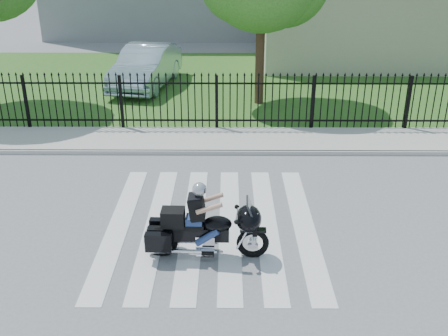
{
  "coord_description": "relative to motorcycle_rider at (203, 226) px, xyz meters",
  "views": [
    {
      "loc": [
        0.35,
        -9.82,
        5.75
      ],
      "look_at": [
        0.27,
        0.82,
        1.0
      ],
      "focal_mm": 42.0,
      "sensor_mm": 36.0,
      "label": 1
    }
  ],
  "objects": [
    {
      "name": "iron_fence",
      "position": [
        0.13,
        7.15,
        0.24
      ],
      "size": [
        26.0,
        0.04,
        1.8
      ],
      "color": "black",
      "rests_on": "ground"
    },
    {
      "name": "parked_car",
      "position": [
        -2.86,
        12.42,
        0.19
      ],
      "size": [
        2.54,
        5.25,
        1.66
      ],
      "primitive_type": "imported",
      "rotation": [
        0.0,
        0.0,
        -0.16
      ],
      "color": "#A5C0CF",
      "rests_on": "grass_strip"
    },
    {
      "name": "building_low",
      "position": [
        7.13,
        17.15,
        1.09
      ],
      "size": [
        10.0,
        6.0,
        3.5
      ],
      "primitive_type": "cube",
      "color": "#BAB39B",
      "rests_on": "ground"
    },
    {
      "name": "grass_strip",
      "position": [
        0.13,
        13.15,
        -0.65
      ],
      "size": [
        40.0,
        12.0,
        0.02
      ],
      "primitive_type": "cube",
      "color": "#2C6121",
      "rests_on": "ground"
    },
    {
      "name": "sidewalk",
      "position": [
        0.13,
        6.15,
        -0.6
      ],
      "size": [
        40.0,
        2.0,
        0.12
      ],
      "primitive_type": "cube",
      "color": "#ADAAA3",
      "rests_on": "ground"
    },
    {
      "name": "crosswalk",
      "position": [
        0.13,
        1.15,
        -0.65
      ],
      "size": [
        5.0,
        5.5,
        0.01
      ],
      "primitive_type": null,
      "color": "silver",
      "rests_on": "ground"
    },
    {
      "name": "motorcycle_rider",
      "position": [
        0.0,
        0.0,
        0.0
      ],
      "size": [
        2.44,
        0.75,
        1.61
      ],
      "rotation": [
        0.0,
        0.0,
        -0.03
      ],
      "color": "black",
      "rests_on": "ground"
    },
    {
      "name": "curb",
      "position": [
        0.13,
        5.15,
        -0.6
      ],
      "size": [
        40.0,
        0.12,
        0.12
      ],
      "primitive_type": "cube",
      "color": "#ADAAA3",
      "rests_on": "ground"
    },
    {
      "name": "ground",
      "position": [
        0.13,
        1.15,
        -0.66
      ],
      "size": [
        120.0,
        120.0,
        0.0
      ],
      "primitive_type": "plane",
      "color": "slate",
      "rests_on": "ground"
    }
  ]
}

